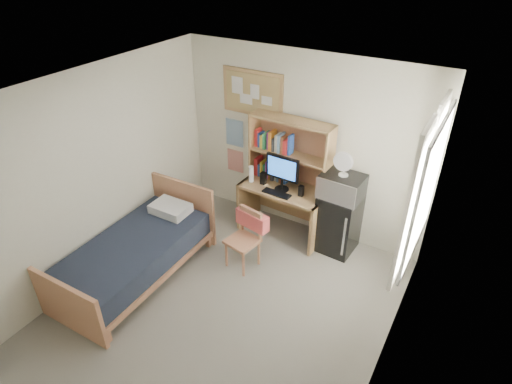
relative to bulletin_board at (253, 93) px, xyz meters
The scene contains 26 objects.
floor 2.95m from the bulletin_board, 69.48° to the right, with size 3.60×4.20×0.02m, color gray.
ceiling 2.33m from the bulletin_board, 69.48° to the right, with size 3.60×4.20×0.02m, color silver.
wall_back 1.00m from the bulletin_board, ahead, with size 3.60×0.04×2.60m, color white.
wall_front 4.30m from the bulletin_board, 79.44° to the right, with size 3.60×0.04×2.60m, color white.
wall_left 2.40m from the bulletin_board, 116.08° to the right, with size 0.04×4.20×2.60m, color white.
wall_right 3.37m from the bulletin_board, 38.93° to the right, with size 0.04×4.20×2.60m, color white.
window_unit 2.70m from the bulletin_board, 19.26° to the right, with size 0.10×1.40×1.70m, color white.
curtain_left 2.83m from the bulletin_board, 27.19° to the right, with size 0.04×0.55×1.70m, color silver.
curtain_right 2.57m from the bulletin_board, 10.96° to the right, with size 0.04×0.55×1.70m, color silver.
bulletin_board is the anchor object (origin of this frame).
poster_wave 0.74m from the bulletin_board, behind, with size 0.30×0.01×0.42m, color #27629D.
poster_japan 1.18m from the bulletin_board, behind, with size 0.28×0.01×0.36m, color red.
desk 1.71m from the bulletin_board, 24.23° to the right, with size 1.21×0.61×0.76m, color tan.
desk_chair 2.04m from the bulletin_board, 65.25° to the right, with size 0.41×0.41×0.82m, color tan.
mini_fridge 2.13m from the bulletin_board, ahead, with size 0.51×0.51×0.86m, color black.
bed 2.71m from the bulletin_board, 103.41° to the right, with size 1.00×2.00×0.55m, color black.
hutch 0.98m from the bulletin_board, 12.89° to the right, with size 1.18×0.30×0.97m, color tan.
monitor 1.19m from the bulletin_board, 28.36° to the right, with size 0.49×0.04×0.52m, color black.
keyboard 1.43m from the bulletin_board, 36.92° to the right, with size 0.41×0.13×0.02m, color black.
speaker_left 1.19m from the bulletin_board, 42.96° to the right, with size 0.07×0.07×0.18m, color black.
speaker_right 1.51m from the bulletin_board, 21.18° to the right, with size 0.06×0.06×0.15m, color black.
water_bottle 1.13m from the bulletin_board, 62.71° to the right, with size 0.07×0.07×0.24m, color white.
hoodie 1.76m from the bulletin_board, 59.74° to the right, with size 0.47×0.14×0.22m, color #E55A57.
microwave 1.78m from the bulletin_board, 10.44° to the right, with size 0.54×0.41×0.31m, color #B5B6BA.
desk_fan 1.64m from the bulletin_board, 10.44° to the right, with size 0.25×0.25×0.31m, color white.
pillow 1.95m from the bulletin_board, 110.63° to the right, with size 0.51×0.36×0.12m, color white.
Camera 1 is at (2.15, -2.84, 3.85)m, focal length 30.00 mm.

